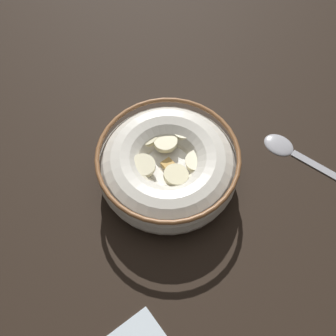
% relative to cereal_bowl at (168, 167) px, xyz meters
% --- Properties ---
extents(ground_plane, '(1.24, 1.24, 0.02)m').
position_rel_cereal_bowl_xyz_m(ground_plane, '(0.00, 0.00, -0.04)').
color(ground_plane, black).
extents(cereal_bowl, '(0.18, 0.18, 0.06)m').
position_rel_cereal_bowl_xyz_m(cereal_bowl, '(0.00, 0.00, 0.00)').
color(cereal_bowl, silver).
rests_on(cereal_bowl, ground_plane).
extents(spoon, '(0.16, 0.07, 0.01)m').
position_rel_cereal_bowl_xyz_m(spoon, '(-0.08, -0.16, -0.03)').
color(spoon, '#A5A5AD').
rests_on(spoon, ground_plane).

